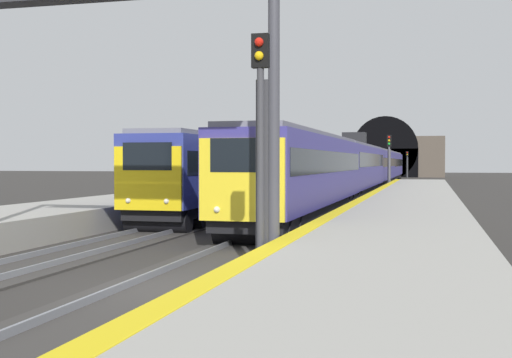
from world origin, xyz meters
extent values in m
plane|color=#302D2B|center=(0.00, 0.00, 0.00)|extent=(320.00, 320.00, 0.00)
cube|color=#9E9B93|center=(0.00, -4.46, 0.47)|extent=(112.00, 4.82, 0.95)
cube|color=yellow|center=(0.00, -2.30, 0.95)|extent=(112.00, 0.50, 0.01)
cube|color=#383533|center=(0.00, 0.00, 0.03)|extent=(160.00, 2.89, 0.06)
cube|color=gray|center=(0.00, 0.72, 0.14)|extent=(160.00, 0.07, 0.15)
cube|color=gray|center=(0.00, -0.72, 0.14)|extent=(160.00, 0.07, 0.15)
cube|color=gray|center=(0.00, 3.87, 0.14)|extent=(160.00, 0.07, 0.15)
cube|color=navy|center=(16.20, 0.00, 2.36)|extent=(19.94, 2.89, 2.88)
cube|color=black|center=(16.20, 0.00, 2.73)|extent=(19.14, 2.92, 0.90)
cube|color=slate|center=(16.20, 0.00, 3.90)|extent=(19.34, 2.47, 0.20)
cube|color=black|center=(16.20, 0.00, 0.75)|extent=(19.54, 2.55, 0.49)
cylinder|color=black|center=(7.57, 0.04, 0.44)|extent=(0.89, 2.59, 0.87)
cylinder|color=black|center=(9.37, 0.03, 0.44)|extent=(0.89, 2.59, 0.87)
cylinder|color=black|center=(23.02, -0.03, 0.44)|extent=(0.89, 2.59, 0.87)
cylinder|color=black|center=(24.82, -0.04, 0.44)|extent=(0.89, 2.59, 0.87)
cube|color=yellow|center=(6.19, 0.04, 2.19)|extent=(0.13, 2.70, 2.54)
cube|color=black|center=(6.14, 0.04, 2.94)|extent=(0.05, 1.97, 1.04)
sphere|color=#F2EACC|center=(6.13, -0.73, 1.27)|extent=(0.20, 0.20, 0.20)
sphere|color=#F2EACC|center=(6.14, 0.81, 1.27)|extent=(0.20, 0.20, 0.20)
cube|color=navy|center=(36.63, 0.00, 2.36)|extent=(19.94, 2.89, 2.88)
cube|color=black|center=(36.63, 0.00, 2.86)|extent=(19.14, 2.92, 0.93)
cube|color=slate|center=(36.63, 0.00, 3.90)|extent=(19.34, 2.47, 0.20)
cube|color=black|center=(36.63, 0.00, 0.75)|extent=(19.54, 2.55, 0.49)
cylinder|color=black|center=(28.04, 0.04, 0.44)|extent=(0.89, 2.59, 0.87)
cylinder|color=black|center=(29.84, 0.03, 0.44)|extent=(0.89, 2.59, 0.87)
cylinder|color=black|center=(43.41, -0.03, 0.44)|extent=(0.89, 2.59, 0.87)
cylinder|color=black|center=(45.21, -0.04, 0.44)|extent=(0.89, 2.59, 0.87)
cube|color=navy|center=(57.05, 0.00, 2.36)|extent=(19.94, 2.89, 2.88)
cube|color=black|center=(57.05, 0.00, 2.67)|extent=(19.14, 2.92, 0.85)
cube|color=slate|center=(57.05, 0.00, 3.90)|extent=(19.34, 2.47, 0.20)
cube|color=black|center=(57.05, 0.00, 0.75)|extent=(19.54, 2.55, 0.49)
cylinder|color=black|center=(48.35, 0.04, 0.44)|extent=(0.89, 2.59, 0.87)
cylinder|color=black|center=(50.15, 0.03, 0.44)|extent=(0.89, 2.59, 0.87)
cylinder|color=black|center=(63.96, -0.03, 0.44)|extent=(0.89, 2.59, 0.87)
cylinder|color=black|center=(65.76, -0.04, 0.44)|extent=(0.89, 2.59, 0.87)
cube|color=navy|center=(77.48, 0.00, 2.36)|extent=(19.94, 2.89, 2.88)
cube|color=black|center=(77.48, 0.00, 2.60)|extent=(19.14, 2.92, 0.93)
cube|color=slate|center=(77.48, 0.00, 3.90)|extent=(19.34, 2.47, 0.20)
cube|color=black|center=(77.48, 0.00, 0.75)|extent=(19.54, 2.55, 0.49)
cylinder|color=black|center=(68.95, 0.04, 0.44)|extent=(0.89, 2.59, 0.87)
cylinder|color=black|center=(70.75, 0.03, 0.44)|extent=(0.89, 2.59, 0.87)
cylinder|color=black|center=(84.22, -0.03, 0.44)|extent=(0.89, 2.59, 0.87)
cylinder|color=black|center=(86.02, -0.04, 0.44)|extent=(0.89, 2.59, 0.87)
cube|color=black|center=(36.63, 0.00, 4.45)|extent=(1.31, 1.69, 0.90)
cube|color=navy|center=(19.47, 4.58, 2.37)|extent=(19.95, 2.81, 2.84)
cube|color=black|center=(19.47, 4.58, 2.68)|extent=(19.16, 2.84, 0.94)
cube|color=slate|center=(19.47, 4.58, 3.89)|extent=(19.35, 2.39, 0.20)
cube|color=black|center=(19.47, 4.58, 0.77)|extent=(19.55, 2.48, 0.50)
cylinder|color=black|center=(10.39, 4.56, 0.45)|extent=(0.91, 2.54, 0.90)
cylinder|color=black|center=(12.19, 4.57, 0.45)|extent=(0.91, 2.54, 0.90)
cylinder|color=black|center=(26.74, 4.60, 0.45)|extent=(0.91, 2.54, 0.90)
cylinder|color=black|center=(28.54, 4.61, 0.45)|extent=(0.91, 2.54, 0.90)
cube|color=yellow|center=(9.45, 4.56, 2.13)|extent=(0.13, 2.65, 2.36)
cube|color=black|center=(9.40, 4.56, 2.94)|extent=(0.04, 1.93, 1.02)
sphere|color=#F2EACC|center=(9.39, 3.80, 1.30)|extent=(0.20, 0.20, 0.20)
sphere|color=#F2EACC|center=(9.39, 5.32, 1.30)|extent=(0.20, 0.20, 0.20)
cube|color=navy|center=(40.06, 4.58, 2.37)|extent=(19.95, 2.81, 2.84)
cube|color=black|center=(40.06, 4.58, 2.68)|extent=(19.16, 2.84, 0.91)
cube|color=slate|center=(40.06, 4.58, 3.89)|extent=(19.35, 2.39, 0.20)
cube|color=black|center=(40.06, 4.58, 0.77)|extent=(19.55, 2.48, 0.50)
cylinder|color=black|center=(31.33, 4.56, 0.45)|extent=(0.91, 2.54, 0.90)
cylinder|color=black|center=(33.13, 4.57, 0.45)|extent=(0.91, 2.54, 0.90)
cylinder|color=black|center=(46.99, 4.60, 0.45)|extent=(0.91, 2.54, 0.90)
cylinder|color=black|center=(48.79, 4.61, 0.45)|extent=(0.91, 2.54, 0.90)
cube|color=black|center=(40.06, 4.58, 4.44)|extent=(1.30, 1.66, 0.90)
cylinder|color=#38383D|center=(1.10, -1.84, 2.41)|extent=(0.16, 0.16, 4.82)
cube|color=black|center=(1.10, -1.84, 5.20)|extent=(0.20, 0.38, 0.75)
cube|color=#38383D|center=(1.24, -1.84, 2.41)|extent=(0.04, 0.28, 4.34)
sphere|color=red|center=(0.97, -1.84, 5.37)|extent=(0.20, 0.20, 0.20)
sphere|color=yellow|center=(0.97, -1.84, 5.07)|extent=(0.20, 0.20, 0.20)
cylinder|color=#4C4C54|center=(48.38, -1.84, 2.05)|extent=(0.16, 0.16, 4.10)
cube|color=black|center=(48.38, -1.84, 4.62)|extent=(0.20, 0.38, 1.05)
cube|color=#4C4C54|center=(48.52, -1.84, 2.05)|extent=(0.04, 0.28, 3.69)
sphere|color=red|center=(48.25, -1.84, 4.95)|extent=(0.20, 0.20, 0.20)
sphere|color=yellow|center=(48.25, -1.84, 4.65)|extent=(0.20, 0.20, 0.20)
sphere|color=green|center=(48.25, -1.84, 4.35)|extent=(0.20, 0.20, 0.20)
cylinder|color=#38383D|center=(96.42, -1.84, 1.82)|extent=(0.16, 0.16, 3.63)
cube|color=black|center=(96.42, -1.84, 4.01)|extent=(0.20, 0.38, 0.75)
cube|color=#38383D|center=(96.56, -1.84, 1.82)|extent=(0.04, 0.28, 3.27)
sphere|color=red|center=(96.29, -1.84, 4.18)|extent=(0.20, 0.20, 0.20)
sphere|color=yellow|center=(96.29, -1.84, 3.88)|extent=(0.20, 0.20, 0.20)
cylinder|color=#3F3F47|center=(2.38, -1.85, 3.70)|extent=(0.28, 0.28, 7.41)
cube|color=#51473D|center=(107.25, 2.29, 3.59)|extent=(2.80, 20.32, 7.17)
cube|color=black|center=(105.80, 2.29, 2.51)|extent=(0.12, 11.38, 5.02)
cylinder|color=black|center=(105.80, 2.29, 5.02)|extent=(0.12, 11.38, 11.38)
camera|label=1|loc=(-13.34, -5.51, 2.74)|focal=47.02mm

